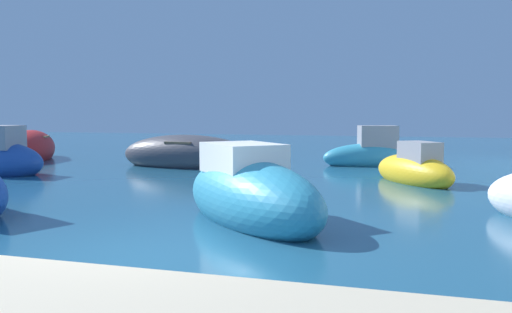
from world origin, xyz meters
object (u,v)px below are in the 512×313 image
at_px(moored_boat_2, 251,195).
at_px(moored_boat_4, 414,170).
at_px(moored_boat_5, 371,154).
at_px(moored_boat_7, 30,149).
at_px(moored_boat_1, 187,155).

relative_size(moored_boat_2, moored_boat_4, 1.25).
xyz_separation_m(moored_boat_5, moored_boat_7, (-14.72, -1.72, 0.03)).
bearing_deg(moored_boat_2, moored_boat_7, -170.00).
distance_m(moored_boat_2, moored_boat_4, 7.40).
bearing_deg(moored_boat_7, moored_boat_4, -126.54).
height_order(moored_boat_1, moored_boat_4, moored_boat_1).
bearing_deg(moored_boat_4, moored_boat_2, 121.56).
bearing_deg(moored_boat_4, moored_boat_1, 41.67).
bearing_deg(moored_boat_5, moored_boat_2, 63.75).
xyz_separation_m(moored_boat_1, moored_boat_5, (6.80, 2.57, -0.00)).
distance_m(moored_boat_1, moored_boat_2, 10.39).
height_order(moored_boat_4, moored_boat_7, moored_boat_7).
distance_m(moored_boat_1, moored_boat_7, 7.96).
relative_size(moored_boat_4, moored_boat_7, 0.68).
relative_size(moored_boat_1, moored_boat_4, 1.60).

